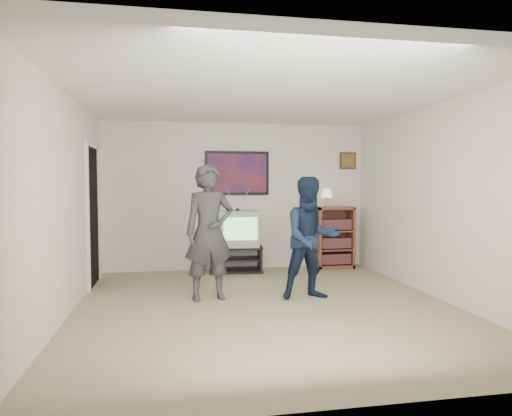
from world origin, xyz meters
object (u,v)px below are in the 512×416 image
object	(u,v)px
bookshelf	(334,237)
person_short	(311,238)
crt_television	(238,228)
media_stand	(236,259)
person_tall	(209,232)

from	to	relation	value
bookshelf	person_short	distance (m)	2.25
person_short	crt_television	bearing A→B (deg)	107.18
media_stand	person_short	distance (m)	2.13
media_stand	person_tall	distance (m)	1.94
crt_television	bookshelf	bearing A→B (deg)	8.16
bookshelf	person_short	xyz separation A→B (m)	(-1.04, -1.98, 0.25)
media_stand	person_short	size ratio (longest dim) A/B	0.58
bookshelf	person_short	bearing A→B (deg)	-117.61
crt_television	bookshelf	size ratio (longest dim) A/B	0.66
person_tall	person_short	bearing A→B (deg)	-17.79
crt_television	bookshelf	world-z (taller)	bookshelf
crt_television	person_tall	distance (m)	1.85
media_stand	person_tall	xyz separation A→B (m)	(-0.58, -1.74, 0.64)
media_stand	bookshelf	size ratio (longest dim) A/B	0.85
bookshelf	crt_television	bearing A→B (deg)	-178.32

